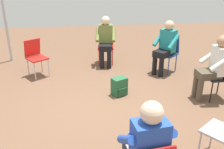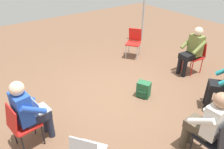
% 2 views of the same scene
% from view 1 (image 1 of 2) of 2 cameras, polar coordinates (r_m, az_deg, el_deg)
% --- Properties ---
extents(ground_plane, '(14.00, 14.00, 0.00)m').
position_cam_1_polar(ground_plane, '(4.56, -1.55, -7.55)').
color(ground_plane, brown).
extents(chair_southwest, '(0.58, 0.57, 0.85)m').
position_cam_1_polar(chair_southwest, '(5.97, -17.10, 4.25)').
color(chair_southwest, red).
rests_on(chair_southwest, ground).
extents(chair_north, '(0.41, 0.45, 0.85)m').
position_cam_1_polar(chair_north, '(5.11, 23.68, 0.11)').
color(chair_north, black).
rests_on(chair_north, ground).
extents(chair_northwest, '(0.58, 0.59, 0.85)m').
position_cam_1_polar(chair_northwest, '(6.14, 12.83, 5.21)').
color(chair_northwest, '#1E4799').
rests_on(chair_northwest, ground).
extents(chair_west, '(0.48, 0.45, 0.85)m').
position_cam_1_polar(chair_west, '(6.54, -1.41, 6.89)').
color(chair_west, red).
rests_on(chair_west, ground).
extents(person_with_laptop, '(0.56, 0.54, 1.24)m').
position_cam_1_polar(person_with_laptop, '(2.62, 7.63, -15.71)').
color(person_with_laptop, '#23283D').
rests_on(person_with_laptop, ground).
extents(person_in_olive, '(0.55, 0.54, 1.24)m').
position_cam_1_polar(person_in_olive, '(6.33, -1.47, 8.19)').
color(person_in_olive, black).
rests_on(person_in_olive, ground).
extents(person_in_white, '(0.50, 0.53, 1.24)m').
position_cam_1_polar(person_in_white, '(4.95, 22.39, 2.10)').
color(person_in_white, '#4C4233').
rests_on(person_in_white, ground).
extents(person_in_teal, '(0.63, 0.63, 1.24)m').
position_cam_1_polar(person_in_teal, '(5.94, 12.16, 6.68)').
color(person_in_teal, black).
rests_on(person_in_teal, ground).
extents(backpack_near_laptop_user, '(0.31, 0.34, 0.36)m').
position_cam_1_polar(backpack_near_laptop_user, '(4.93, 1.67, -2.97)').
color(backpack_near_laptop_user, '#235B38').
rests_on(backpack_near_laptop_user, ground).
extents(tent_pole_far, '(0.07, 0.07, 2.37)m').
position_cam_1_polar(tent_pole_far, '(7.08, -23.32, 12.05)').
color(tent_pole_far, '#B2B2B7').
rests_on(tent_pole_far, ground).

